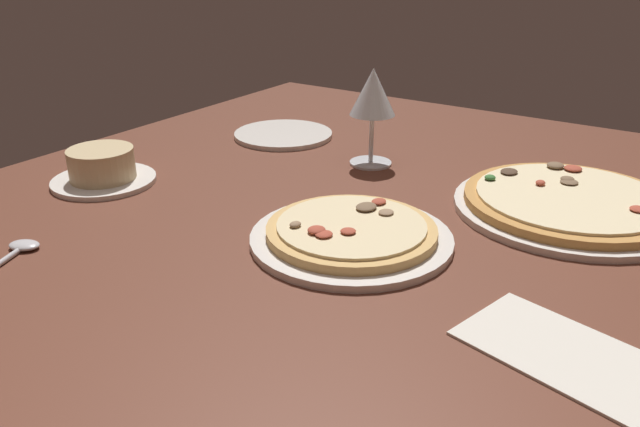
{
  "coord_description": "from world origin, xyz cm",
  "views": [
    {
      "loc": [
        -63.35,
        -47.11,
        40.44
      ],
      "look_at": [
        0.29,
        -4.66,
        7.0
      ],
      "focal_mm": 35.87,
      "sensor_mm": 36.0,
      "label": 1
    }
  ],
  "objects_px": {
    "pizza_side": "(570,203)",
    "wine_glass_far": "(373,95)",
    "ramekin_on_saucer": "(102,169)",
    "side_plate": "(283,135)",
    "paper_menu": "(570,355)",
    "spoon": "(19,249)",
    "pizza_main": "(351,234)"
  },
  "relations": [
    {
      "from": "ramekin_on_saucer",
      "to": "pizza_side",
      "type": "bearing_deg",
      "value": -65.42
    },
    {
      "from": "pizza_side",
      "to": "spoon",
      "type": "xyz_separation_m",
      "value": [
        -0.52,
        0.54,
        -0.01
      ]
    },
    {
      "from": "pizza_side",
      "to": "wine_glass_far",
      "type": "relative_size",
      "value": 1.97
    },
    {
      "from": "pizza_main",
      "to": "ramekin_on_saucer",
      "type": "relative_size",
      "value": 1.61
    },
    {
      "from": "paper_menu",
      "to": "spoon",
      "type": "bearing_deg",
      "value": 118.26
    },
    {
      "from": "ramekin_on_saucer",
      "to": "spoon",
      "type": "height_order",
      "value": "ramekin_on_saucer"
    },
    {
      "from": "side_plate",
      "to": "pizza_main",
      "type": "bearing_deg",
      "value": -132.81
    },
    {
      "from": "pizza_main",
      "to": "paper_menu",
      "type": "relative_size",
      "value": 1.3
    },
    {
      "from": "paper_menu",
      "to": "spoon",
      "type": "distance_m",
      "value": 0.65
    },
    {
      "from": "wine_glass_far",
      "to": "spoon",
      "type": "relative_size",
      "value": 1.69
    },
    {
      "from": "spoon",
      "to": "paper_menu",
      "type": "bearing_deg",
      "value": -75.66
    },
    {
      "from": "pizza_main",
      "to": "side_plate",
      "type": "xyz_separation_m",
      "value": [
        0.33,
        0.35,
        -0.01
      ]
    },
    {
      "from": "ramekin_on_saucer",
      "to": "paper_menu",
      "type": "xyz_separation_m",
      "value": [
        -0.06,
        -0.74,
        -0.02
      ]
    },
    {
      "from": "side_plate",
      "to": "paper_menu",
      "type": "height_order",
      "value": "side_plate"
    },
    {
      "from": "ramekin_on_saucer",
      "to": "wine_glass_far",
      "type": "bearing_deg",
      "value": -44.28
    },
    {
      "from": "ramekin_on_saucer",
      "to": "paper_menu",
      "type": "height_order",
      "value": "ramekin_on_saucer"
    },
    {
      "from": "wine_glass_far",
      "to": "pizza_side",
      "type": "bearing_deg",
      "value": -93.5
    },
    {
      "from": "pizza_main",
      "to": "wine_glass_far",
      "type": "relative_size",
      "value": 1.58
    },
    {
      "from": "wine_glass_far",
      "to": "paper_menu",
      "type": "relative_size",
      "value": 0.82
    },
    {
      "from": "paper_menu",
      "to": "spoon",
      "type": "relative_size",
      "value": 2.06
    },
    {
      "from": "pizza_main",
      "to": "wine_glass_far",
      "type": "height_order",
      "value": "wine_glass_far"
    },
    {
      "from": "pizza_side",
      "to": "side_plate",
      "type": "height_order",
      "value": "pizza_side"
    },
    {
      "from": "spoon",
      "to": "ramekin_on_saucer",
      "type": "bearing_deg",
      "value": 26.6
    },
    {
      "from": "paper_menu",
      "to": "pizza_main",
      "type": "bearing_deg",
      "value": 86.15
    },
    {
      "from": "pizza_side",
      "to": "paper_menu",
      "type": "distance_m",
      "value": 0.37
    },
    {
      "from": "spoon",
      "to": "wine_glass_far",
      "type": "bearing_deg",
      "value": -20.3
    },
    {
      "from": "pizza_main",
      "to": "paper_menu",
      "type": "distance_m",
      "value": 0.31
    },
    {
      "from": "wine_glass_far",
      "to": "paper_menu",
      "type": "bearing_deg",
      "value": -131.31
    },
    {
      "from": "paper_menu",
      "to": "pizza_side",
      "type": "bearing_deg",
      "value": 28.15
    },
    {
      "from": "pizza_side",
      "to": "ramekin_on_saucer",
      "type": "height_order",
      "value": "ramekin_on_saucer"
    },
    {
      "from": "side_plate",
      "to": "paper_menu",
      "type": "distance_m",
      "value": 0.78
    },
    {
      "from": "pizza_side",
      "to": "paper_menu",
      "type": "relative_size",
      "value": 1.61
    }
  ]
}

